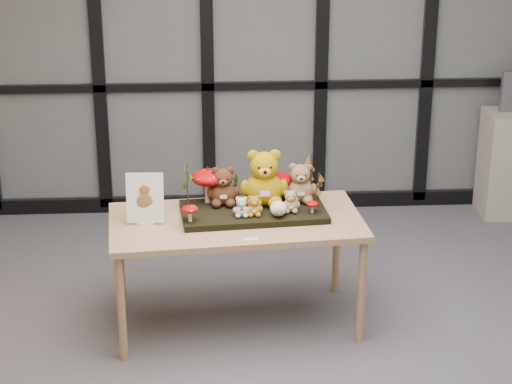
{
  "coord_description": "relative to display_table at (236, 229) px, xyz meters",
  "views": [
    {
      "loc": [
        -0.5,
        -4.66,
        2.94
      ],
      "look_at": [
        -0.19,
        0.5,
        0.91
      ],
      "focal_mm": 65.0,
      "sensor_mm": 36.0,
      "label": 1
    }
  ],
  "objects": [
    {
      "name": "sprig_green_centre",
      "position": [
        0.01,
        0.23,
        0.19
      ],
      "size": [
        0.05,
        0.05,
        0.17
      ],
      "primitive_type": null,
      "color": "#15350C",
      "rests_on": "diorama_tray"
    },
    {
      "name": "label_card",
      "position": [
        0.07,
        -0.3,
        0.07
      ],
      "size": [
        0.09,
        0.03,
        0.0
      ],
      "primitive_type": "cube",
      "color": "white",
      "rests_on": "display_table"
    },
    {
      "name": "mushroom_back_right",
      "position": [
        0.28,
        0.22,
        0.2
      ],
      "size": [
        0.17,
        0.17,
        0.19
      ],
      "primitive_type": null,
      "color": "#980406",
      "rests_on": "diorama_tray"
    },
    {
      "name": "bear_small_yellow",
      "position": [
        0.11,
        -0.03,
        0.18
      ],
      "size": [
        0.12,
        0.11,
        0.14
      ],
      "primitive_type": null,
      "rotation": [
        0.0,
        0.0,
        0.09
      ],
      "color": "#B1751C",
      "rests_on": "diorama_tray"
    },
    {
      "name": "plush_cream_hedgehog",
      "position": [
        0.25,
        -0.05,
        0.16
      ],
      "size": [
        0.08,
        0.08,
        0.1
      ],
      "primitive_type": null,
      "rotation": [
        0.0,
        0.0,
        0.09
      ],
      "color": "silver",
      "rests_on": "diorama_tray"
    },
    {
      "name": "bear_beige_small",
      "position": [
        0.33,
        0.01,
        0.18
      ],
      "size": [
        0.13,
        0.12,
        0.16
      ],
      "primitive_type": null,
      "rotation": [
        0.0,
        0.0,
        0.09
      ],
      "color": "#9F8855",
      "rests_on": "diorama_tray"
    },
    {
      "name": "diorama_tray",
      "position": [
        0.11,
        0.07,
        0.09
      ],
      "size": [
        0.92,
        0.52,
        0.04
      ],
      "primitive_type": "cube",
      "rotation": [
        0.0,
        0.0,
        0.09
      ],
      "color": "black",
      "rests_on": "display_table"
    },
    {
      "name": "bear_tan_back",
      "position": [
        0.41,
        0.18,
        0.24
      ],
      "size": [
        0.23,
        0.21,
        0.28
      ],
      "primitive_type": null,
      "rotation": [
        0.0,
        0.0,
        0.09
      ],
      "color": "olive",
      "rests_on": "diorama_tray"
    },
    {
      "name": "floor",
      "position": [
        0.31,
        -0.54,
        -0.65
      ],
      "size": [
        5.0,
        5.0,
        0.0
      ],
      "primitive_type": "plane",
      "color": "#56565B",
      "rests_on": "ground"
    },
    {
      "name": "mushroom_front_right",
      "position": [
        0.47,
        -0.01,
        0.15
      ],
      "size": [
        0.07,
        0.07,
        0.08
      ],
      "primitive_type": null,
      "color": "#980406",
      "rests_on": "diorama_tray"
    },
    {
      "name": "mushroom_back_left",
      "position": [
        -0.16,
        0.2,
        0.22
      ],
      "size": [
        0.21,
        0.21,
        0.23
      ],
      "primitive_type": null,
      "color": "#980406",
      "rests_on": "diorama_tray"
    },
    {
      "name": "bear_white_bow",
      "position": [
        0.03,
        -0.04,
        0.17
      ],
      "size": [
        0.11,
        0.1,
        0.14
      ],
      "primitive_type": null,
      "rotation": [
        0.0,
        0.0,
        0.09
      ],
      "color": "silver",
      "rests_on": "diorama_tray"
    },
    {
      "name": "mushroom_front_left",
      "position": [
        -0.28,
        -0.1,
        0.16
      ],
      "size": [
        0.1,
        0.1,
        0.11
      ],
      "primitive_type": null,
      "color": "#980406",
      "rests_on": "diorama_tray"
    },
    {
      "name": "sign_holder",
      "position": [
        -0.55,
        -0.03,
        0.22
      ],
      "size": [
        0.23,
        0.06,
        0.32
      ],
      "rotation": [
        0.0,
        0.0,
        -0.04
      ],
      "color": "silver",
      "rests_on": "display_table"
    },
    {
      "name": "room_shell",
      "position": [
        0.31,
        -0.54,
        1.03
      ],
      "size": [
        5.0,
        5.0,
        5.0
      ],
      "color": "#AFADA5",
      "rests_on": "floor"
    },
    {
      "name": "bear_pooh_yellow",
      "position": [
        0.18,
        0.15,
        0.3
      ],
      "size": [
        0.32,
        0.3,
        0.39
      ],
      "primitive_type": null,
      "rotation": [
        0.0,
        0.0,
        0.09
      ],
      "color": "#AE8409",
      "rests_on": "diorama_tray"
    },
    {
      "name": "bear_brown_medium",
      "position": [
        -0.07,
        0.16,
        0.24
      ],
      "size": [
        0.22,
        0.2,
        0.27
      ],
      "primitive_type": null,
      "rotation": [
        0.0,
        0.0,
        0.09
      ],
      "color": "#492513",
      "rests_on": "diorama_tray"
    },
    {
      "name": "sprig_green_far_left",
      "position": [
        -0.29,
        0.15,
        0.24
      ],
      "size": [
        0.05,
        0.05,
        0.28
      ],
      "primitive_type": null,
      "color": "#15350C",
      "rests_on": "diorama_tray"
    },
    {
      "name": "sprig_dry_mid_right",
      "position": [
        0.51,
        0.08,
        0.22
      ],
      "size": [
        0.05,
        0.05,
        0.22
      ],
      "primitive_type": null,
      "color": "brown",
      "rests_on": "diorama_tray"
    },
    {
      "name": "sprig_green_mid_left",
      "position": [
        -0.17,
        0.21,
        0.22
      ],
      "size": [
        0.05,
        0.05,
        0.23
      ],
      "primitive_type": null,
      "color": "#15350C",
      "rests_on": "diorama_tray"
    },
    {
      "name": "glass_partition",
      "position": [
        0.31,
        1.93,
        0.76
      ],
      "size": [
        4.9,
        0.06,
        2.78
      ],
      "color": "#2D383F",
      "rests_on": "floor"
    },
    {
      "name": "sprig_dry_far_right",
      "position": [
        0.48,
        0.2,
        0.26
      ],
      "size": [
        0.05,
        0.05,
        0.31
      ],
      "primitive_type": null,
      "color": "brown",
      "rests_on": "diorama_tray"
    },
    {
      "name": "display_table",
      "position": [
        0.0,
        0.0,
        0.0
      ],
      "size": [
        1.6,
        0.9,
        0.72
      ],
      "rotation": [
        0.0,
        0.0,
        0.09
      ],
      "color": "tan",
      "rests_on": "floor"
    }
  ]
}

